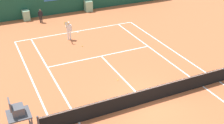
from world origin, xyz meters
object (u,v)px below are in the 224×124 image
player_on_baseline (69,29)px  tennis_ball_near_service_line (82,46)px  tennis_ball_by_sideline (118,80)px  ball_kid_left_post (40,15)px  umpire_chair (18,114)px

player_on_baseline → tennis_ball_near_service_line: 1.98m
tennis_ball_by_sideline → tennis_ball_near_service_line: (-0.29, 5.68, 0.00)m
tennis_ball_by_sideline → tennis_ball_near_service_line: size_ratio=1.00×
player_on_baseline → tennis_ball_by_sideline: player_on_baseline is taller
ball_kid_left_post → tennis_ball_near_service_line: bearing=103.8°
umpire_chair → player_on_baseline: size_ratio=1.45×
player_on_baseline → tennis_ball_near_service_line: (0.49, -1.70, -0.89)m
umpire_chair → tennis_ball_near_service_line: (6.16, 8.94, -1.72)m
player_on_baseline → tennis_ball_by_sideline: bearing=107.7°
umpire_chair → tennis_ball_by_sideline: (6.45, 3.26, -1.72)m
umpire_chair → ball_kid_left_post: umpire_chair is taller
umpire_chair → tennis_ball_by_sideline: size_ratio=37.69×
umpire_chair → tennis_ball_by_sideline: bearing=116.8°
player_on_baseline → ball_kid_left_post: (-1.14, 4.97, -0.19)m
player_on_baseline → tennis_ball_near_service_line: size_ratio=26.01×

